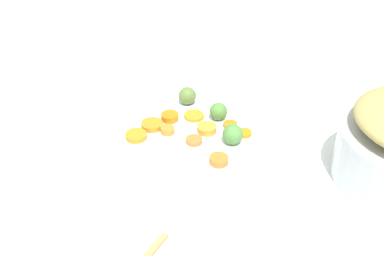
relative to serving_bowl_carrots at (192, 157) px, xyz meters
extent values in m
cube|color=white|center=(-0.03, 0.01, -0.06)|extent=(2.40, 2.40, 0.02)
cylinder|color=white|center=(0.00, 0.00, 0.00)|extent=(0.24, 0.24, 0.10)
cylinder|color=orange|center=(0.01, -0.03, 0.06)|extent=(0.03, 0.03, 0.01)
cylinder|color=orange|center=(0.02, 0.01, 0.06)|extent=(0.04, 0.04, 0.01)
cylinder|color=orange|center=(-0.05, 0.04, 0.06)|extent=(0.04, 0.04, 0.01)
cylinder|color=orange|center=(-0.04, -0.01, 0.06)|extent=(0.03, 0.03, 0.01)
cylinder|color=orange|center=(0.09, 0.01, 0.06)|extent=(0.03, 0.03, 0.01)
cylinder|color=orange|center=(-0.07, 0.00, 0.06)|extent=(0.05, 0.05, 0.01)
cylinder|color=orange|center=(0.06, 0.03, 0.06)|extent=(0.03, 0.03, 0.01)
cylinder|color=orange|center=(0.05, -0.08, 0.06)|extent=(0.04, 0.04, 0.01)
cylinder|color=orange|center=(-0.09, -0.03, 0.06)|extent=(0.05, 0.05, 0.01)
cylinder|color=orange|center=(0.00, 0.05, 0.06)|extent=(0.05, 0.05, 0.01)
sphere|color=#577638|center=(-0.02, 0.10, 0.07)|extent=(0.03, 0.03, 0.03)
sphere|color=#4C853E|center=(0.07, -0.02, 0.07)|extent=(0.03, 0.03, 0.03)
sphere|color=#4D8138|center=(0.04, 0.05, 0.07)|extent=(0.03, 0.03, 0.03)
camera|label=1|loc=(0.09, -0.62, 0.49)|focal=41.87mm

